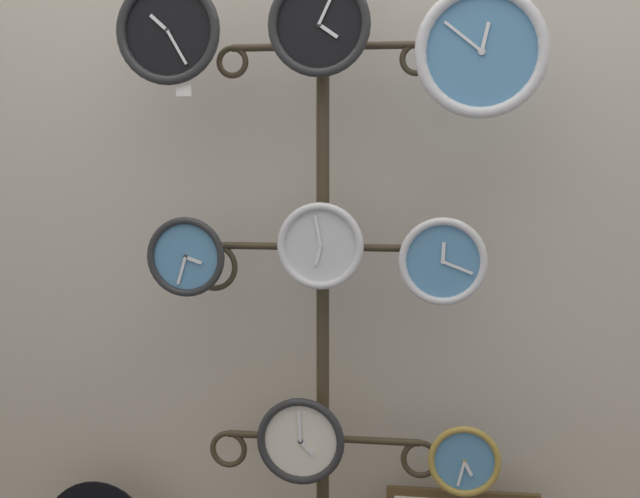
{
  "coord_description": "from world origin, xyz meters",
  "views": [
    {
      "loc": [
        0.36,
        -1.93,
        1.29
      ],
      "look_at": [
        0.0,
        0.36,
        1.04
      ],
      "focal_mm": 50.0,
      "sensor_mm": 36.0,
      "label": 1
    }
  ],
  "objects": [
    {
      "name": "shop_wall",
      "position": [
        0.0,
        0.57,
        1.4
      ],
      "size": [
        4.4,
        0.04,
        2.8
      ],
      "color": "#BCB2A3",
      "rests_on": "ground_plane"
    },
    {
      "name": "display_stand",
      "position": [
        0.0,
        0.41,
        0.62
      ],
      "size": [
        0.74,
        0.35,
        1.84
      ],
      "color": "#382D1E",
      "rests_on": "ground_plane"
    },
    {
      "name": "clock_top_left",
      "position": [
        -0.38,
        0.3,
        1.6
      ],
      "size": [
        0.28,
        0.04,
        0.28
      ],
      "color": "black"
    },
    {
      "name": "clock_top_center",
      "position": [
        0.01,
        0.32,
        1.61
      ],
      "size": [
        0.26,
        0.04,
        0.26
      ],
      "color": "black"
    },
    {
      "name": "clock_top_right",
      "position": [
        0.41,
        0.29,
        1.53
      ],
      "size": [
        0.32,
        0.04,
        0.32
      ],
      "color": "#4C84B2"
    },
    {
      "name": "clock_middle_left",
      "position": [
        -0.35,
        0.33,
        1.02
      ],
      "size": [
        0.21,
        0.04,
        0.21
      ],
      "color": "#4C84B2"
    },
    {
      "name": "clock_middle_center",
      "position": [
        0.01,
        0.34,
        1.05
      ],
      "size": [
        0.23,
        0.04,
        0.23
      ],
      "color": "silver"
    },
    {
      "name": "clock_middle_right",
      "position": [
        0.32,
        0.3,
        1.02
      ],
      "size": [
        0.22,
        0.04,
        0.22
      ],
      "color": "#4C84B2"
    },
    {
      "name": "clock_bottom_center",
      "position": [
        -0.05,
        0.33,
        0.53
      ],
      "size": [
        0.24,
        0.04,
        0.24
      ],
      "color": "silver"
    },
    {
      "name": "clock_bottom_right",
      "position": [
        0.38,
        0.33,
        0.5
      ],
      "size": [
        0.19,
        0.04,
        0.19
      ],
      "color": "#4C84B2"
    },
    {
      "name": "price_tag_upper",
      "position": [
        -0.35,
        0.3,
        1.45
      ],
      "size": [
        0.04,
        0.0,
        0.03
      ],
      "color": "white"
    }
  ]
}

